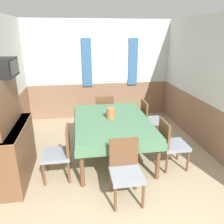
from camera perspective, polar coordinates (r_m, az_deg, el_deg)
The scene contains 11 objects.
wall_back at distance 5.99m, azimuth -3.16°, elevation 10.84°, with size 4.21×0.10×2.60m.
wall_right at distance 4.57m, azimuth 24.86°, elevation 6.01°, with size 0.05×4.74×2.60m.
dining_table at distance 4.11m, azimuth 0.02°, elevation -3.26°, with size 1.40×1.94×0.74m.
chair_right_near at distance 3.94m, azimuth 15.05°, elevation -7.71°, with size 0.44×0.44×0.88m.
chair_left_near at distance 3.64m, azimuth -13.37°, elevation -9.93°, with size 0.44×0.44×0.88m.
chair_head_near at distance 3.15m, azimuth 3.59°, elevation -14.54°, with size 0.44×0.44×0.88m.
chair_head_window at distance 5.28m, azimuth -2.04°, elevation 0.23°, with size 0.44×0.44×0.88m.
chair_right_far at distance 4.90m, azimuth 9.78°, elevation -1.66°, with size 0.44×0.44×0.88m.
sideboard at distance 3.76m, azimuth -25.11°, elevation -6.62°, with size 0.46×1.21×1.65m.
tv at distance 3.57m, azimuth -26.37°, elevation 10.33°, with size 0.29×0.53×0.27m.
vase at distance 4.12m, azimuth -0.31°, elevation -0.29°, with size 0.16×0.16×0.20m.
Camera 1 is at (-0.59, -1.52, 2.26)m, focal length 35.00 mm.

